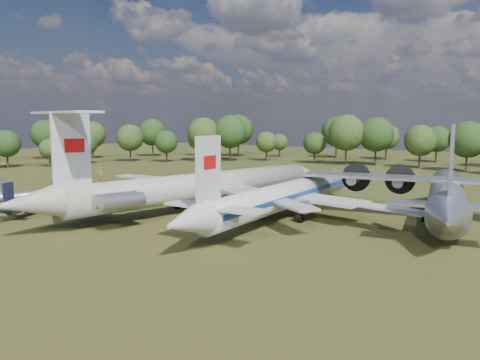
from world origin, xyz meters
The scene contains 7 objects.
ground centered at (0.00, 0.00, 0.00)m, with size 300.00×300.00×0.00m, color #243A13.
il62_airliner centered at (1.51, 1.89, 2.72)m, with size 42.73×55.55×5.45m, color beige, non-canonical shape.
tu104_jet centered at (14.09, 3.14, 2.42)m, with size 36.23×48.31×4.83m, color silver, non-canonical shape.
an12_transport centered at (32.34, 12.36, 2.72)m, with size 37.05×41.41×5.45m, color #919498, non-canonical shape.
small_prop_west centered at (-16.63, -11.90, 1.26)m, with size 12.60×17.19×2.52m, color black, non-canonical shape.
small_prop_northwest centered at (-22.97, -7.91, 1.12)m, with size 11.18×15.25×2.24m, color #A0A3A8, non-canonical shape.
person_on_il62 centered at (-2.70, -12.77, 6.40)m, with size 0.69×0.45×1.90m, color brown.
Camera 1 is at (41.38, -51.00, 13.06)m, focal length 35.00 mm.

